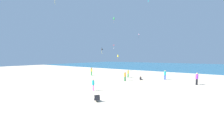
{
  "coord_description": "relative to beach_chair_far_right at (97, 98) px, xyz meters",
  "views": [
    {
      "loc": [
        10.77,
        -10.51,
        3.95
      ],
      "look_at": [
        0.0,
        5.27,
        2.56
      ],
      "focal_mm": 21.26,
      "sensor_mm": 36.0,
      "label": 1
    }
  ],
  "objects": [
    {
      "name": "ground_plane",
      "position": [
        -3.16,
        11.74,
        -0.31
      ],
      "size": [
        120.0,
        120.0,
        0.0
      ],
      "primitive_type": "plane",
      "color": "beige"
    },
    {
      "name": "ocean_water",
      "position": [
        -3.16,
        59.07,
        -0.28
      ],
      "size": [
        120.0,
        60.0,
        0.05
      ],
      "primitive_type": "cube",
      "color": "#236084",
      "rests_on": "ground_plane"
    },
    {
      "name": "beach_chair_far_right",
      "position": [
        0.0,
        0.0,
        0.0
      ],
      "size": [
        0.76,
        0.75,
        0.66
      ],
      "rotation": [
        0.0,
        0.0,
        2.43
      ],
      "color": "black",
      "rests_on": "ground_plane"
    },
    {
      "name": "person_0",
      "position": [
        -4.39,
        14.46,
        0.57
      ],
      "size": [
        0.42,
        0.42,
        1.52
      ],
      "rotation": [
        0.0,
        0.0,
        5.34
      ],
      "color": "green",
      "rests_on": "ground_plane"
    },
    {
      "name": "person_1",
      "position": [
        -2.9,
        2.69,
        0.52
      ],
      "size": [
        0.38,
        0.38,
        1.43
      ],
      "rotation": [
        0.0,
        0.0,
        1.13
      ],
      "color": "#D8599E",
      "rests_on": "ground_plane"
    },
    {
      "name": "person_2",
      "position": [
        -1.17,
        13.0,
        -0.06
      ],
      "size": [
        0.61,
        0.49,
        0.68
      ],
      "rotation": [
        0.0,
        0.0,
        0.44
      ],
      "color": "black",
      "rests_on": "ground_plane"
    },
    {
      "name": "person_3",
      "position": [
        2.24,
        15.72,
        0.67
      ],
      "size": [
        0.37,
        0.37,
        1.7
      ],
      "rotation": [
        0.0,
        0.0,
        1.46
      ],
      "color": "blue",
      "rests_on": "ground_plane"
    },
    {
      "name": "person_4",
      "position": [
        -12.28,
        12.43,
        0.7
      ],
      "size": [
        0.4,
        0.4,
        1.74
      ],
      "rotation": [
        0.0,
        0.0,
        4.56
      ],
      "color": "green",
      "rests_on": "ground_plane"
    },
    {
      "name": "person_5",
      "position": [
        -2.93,
        10.51,
        0.58
      ],
      "size": [
        0.4,
        0.4,
        1.54
      ],
      "rotation": [
        0.0,
        0.0,
        5.9
      ],
      "color": "green",
      "rests_on": "ground_plane"
    },
    {
      "name": "person_6",
      "position": [
        7.06,
        13.64,
        0.71
      ],
      "size": [
        0.48,
        0.48,
        1.76
      ],
      "rotation": [
        0.0,
        0.0,
        2.58
      ],
      "color": "black",
      "rests_on": "ground_plane"
    },
    {
      "name": "kite_red",
      "position": [
        -11.65,
        20.21,
        6.83
      ],
      "size": [
        0.56,
        0.61,
        1.13
      ],
      "rotation": [
        0.0,
        0.0,
        5.22
      ],
      "color": "red"
    },
    {
      "name": "kite_black",
      "position": [
        -12.41,
        16.25,
        5.69
      ],
      "size": [
        0.73,
        0.68,
        1.67
      ],
      "rotation": [
        0.0,
        0.0,
        1.99
      ],
      "color": "black"
    },
    {
      "name": "kite_yellow",
      "position": [
        -12.7,
        24.0,
        4.19
      ],
      "size": [
        0.77,
        0.86,
        1.84
      ],
      "rotation": [
        0.0,
        0.0,
        2.88
      ],
      "color": "yellow"
    },
    {
      "name": "kite_green",
      "position": [
        -15.19,
        25.66,
        15.62
      ],
      "size": [
        0.95,
        1.0,
        1.83
      ],
      "rotation": [
        0.0,
        0.0,
        5.76
      ],
      "color": "green"
    },
    {
      "name": "kite_pink",
      "position": [
        -4.93,
        20.77,
        9.01
      ],
      "size": [
        0.43,
        0.43,
        1.04
      ],
      "rotation": [
        0.0,
        0.0,
        0.79
      ],
      "color": "pink"
    }
  ]
}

